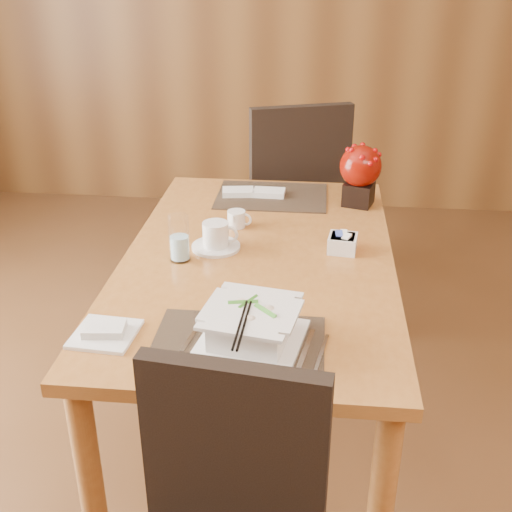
# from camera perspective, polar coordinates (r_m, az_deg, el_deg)

# --- Properties ---
(dining_table) EXTENTS (0.90, 1.50, 0.75)m
(dining_table) POSITION_cam_1_polar(r_m,az_deg,el_deg) (2.20, 0.22, -2.18)
(dining_table) COLOR #A8682E
(dining_table) RESTS_ON ground
(placemat_near) EXTENTS (0.45, 0.33, 0.01)m
(placemat_near) POSITION_cam_1_polar(r_m,az_deg,el_deg) (1.68, -1.65, -8.07)
(placemat_near) COLOR black
(placemat_near) RESTS_ON dining_table
(placemat_far) EXTENTS (0.45, 0.33, 0.01)m
(placemat_far) POSITION_cam_1_polar(r_m,az_deg,el_deg) (2.66, 1.41, 5.34)
(placemat_far) COLOR black
(placemat_far) RESTS_ON dining_table
(soup_setting) EXTENTS (0.30, 0.30, 0.11)m
(soup_setting) POSITION_cam_1_polar(r_m,az_deg,el_deg) (1.67, -0.42, -6.32)
(soup_setting) COLOR white
(soup_setting) RESTS_ON dining_table
(coffee_cup) EXTENTS (0.17, 0.17, 0.09)m
(coffee_cup) POSITION_cam_1_polar(r_m,az_deg,el_deg) (2.19, -3.60, 1.66)
(coffee_cup) COLOR white
(coffee_cup) RESTS_ON dining_table
(water_glass) EXTENTS (0.08, 0.08, 0.16)m
(water_glass) POSITION_cam_1_polar(r_m,az_deg,el_deg) (2.11, -6.84, 1.60)
(water_glass) COLOR white
(water_glass) RESTS_ON dining_table
(creamer_jug) EXTENTS (0.10, 0.10, 0.06)m
(creamer_jug) POSITION_cam_1_polar(r_m,az_deg,el_deg) (2.36, -1.76, 3.32)
(creamer_jug) COLOR white
(creamer_jug) RESTS_ON dining_table
(sugar_caddy) EXTENTS (0.11, 0.11, 0.06)m
(sugar_caddy) POSITION_cam_1_polar(r_m,az_deg,el_deg) (2.19, 7.70, 1.12)
(sugar_caddy) COLOR white
(sugar_caddy) RESTS_ON dining_table
(berry_decor) EXTENTS (0.16, 0.16, 0.24)m
(berry_decor) POSITION_cam_1_polar(r_m,az_deg,el_deg) (2.57, 9.24, 7.41)
(berry_decor) COLOR black
(berry_decor) RESTS_ON dining_table
(napkins_far) EXTENTS (0.26, 0.10, 0.02)m
(napkins_far) POSITION_cam_1_polar(r_m,az_deg,el_deg) (2.66, -0.02, 5.69)
(napkins_far) COLOR silver
(napkins_far) RESTS_ON dining_table
(bread_plate) EXTENTS (0.18, 0.18, 0.01)m
(bread_plate) POSITION_cam_1_polar(r_m,az_deg,el_deg) (1.77, -13.27, -6.77)
(bread_plate) COLOR white
(bread_plate) RESTS_ON dining_table
(far_chair) EXTENTS (0.62, 0.62, 1.05)m
(far_chair) POSITION_cam_1_polar(r_m,az_deg,el_deg) (3.14, 3.19, 5.51)
(far_chair) COLOR black
(far_chair) RESTS_ON ground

